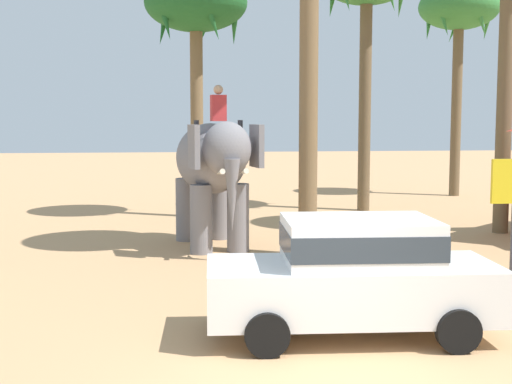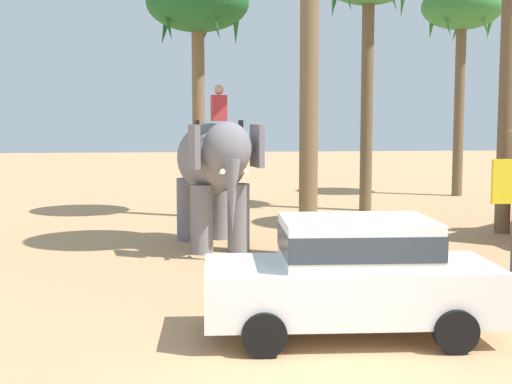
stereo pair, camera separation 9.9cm
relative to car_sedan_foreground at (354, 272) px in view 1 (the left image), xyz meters
name	(u,v)px [view 1 (the left image)]	position (x,y,z in m)	size (l,w,h in m)	color
car_sedan_foreground	(354,272)	(0.00, 0.00, 0.00)	(4.20, 2.07, 1.70)	white
elephant_with_mahout	(213,166)	(-1.52, 7.32, 1.06)	(2.11, 3.99, 3.88)	slate
palm_tree_behind_elephant	(459,13)	(9.02, 17.87, 6.36)	(3.20, 3.20, 8.45)	brown
palm_tree_far_back	(196,9)	(-1.65, 12.85, 5.57)	(3.20, 3.20, 7.60)	brown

